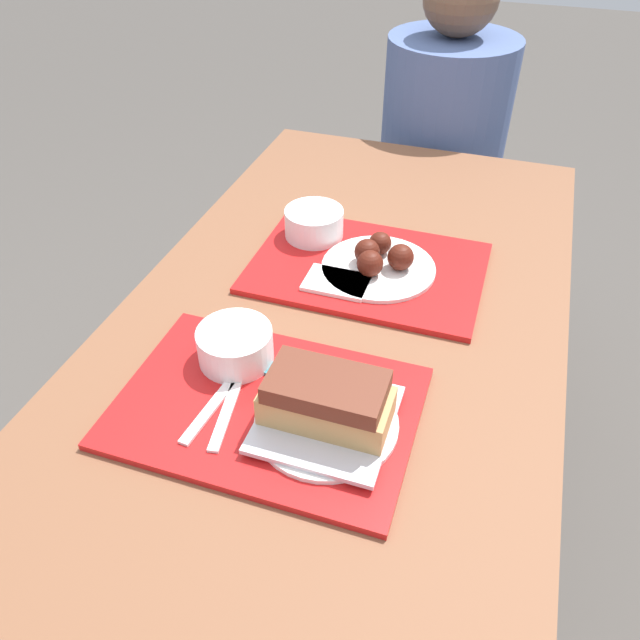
{
  "coord_description": "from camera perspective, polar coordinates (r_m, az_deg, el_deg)",
  "views": [
    {
      "loc": [
        0.24,
        -0.76,
        1.45
      ],
      "look_at": [
        -0.01,
        -0.01,
        0.8
      ],
      "focal_mm": 35.0,
      "sensor_mm": 36.0,
      "label": 1
    }
  ],
  "objects": [
    {
      "name": "ground_plane",
      "position": [
        1.65,
        0.55,
        -21.72
      ],
      "size": [
        12.0,
        12.0,
        0.0
      ],
      "primitive_type": "plane",
      "color": "#4C4742"
    },
    {
      "name": "picnic_table",
      "position": [
        1.12,
        0.76,
        -5.57
      ],
      "size": [
        0.77,
        1.6,
        0.76
      ],
      "color": "brown",
      "rests_on": "ground_plane"
    },
    {
      "name": "picnic_bench_far",
      "position": [
        2.08,
        9.43,
        8.53
      ],
      "size": [
        0.73,
        0.28,
        0.48
      ],
      "color": "brown",
      "rests_on": "ground_plane"
    },
    {
      "name": "tray_near",
      "position": [
        0.93,
        -4.87,
        -7.94
      ],
      "size": [
        0.44,
        0.31,
        0.01
      ],
      "color": "red",
      "rests_on": "picnic_table"
    },
    {
      "name": "tray_far",
      "position": [
        1.21,
        4.35,
        4.79
      ],
      "size": [
        0.44,
        0.31,
        0.01
      ],
      "color": "red",
      "rests_on": "picnic_table"
    },
    {
      "name": "bowl_coleslaw_near",
      "position": [
        0.98,
        -7.77,
        -2.18
      ],
      "size": [
        0.12,
        0.12,
        0.06
      ],
      "color": "white",
      "rests_on": "tray_near"
    },
    {
      "name": "brisket_sandwich_plate",
      "position": [
        0.87,
        0.59,
        -7.93
      ],
      "size": [
        0.21,
        0.21,
        0.09
      ],
      "color": "white",
      "rests_on": "tray_near"
    },
    {
      "name": "plastic_fork_near",
      "position": [
        0.94,
        -9.56,
        -7.44
      ],
      "size": [
        0.03,
        0.17,
        0.0
      ],
      "color": "white",
      "rests_on": "tray_near"
    },
    {
      "name": "plastic_knife_near",
      "position": [
        0.93,
        -8.34,
        -7.78
      ],
      "size": [
        0.04,
        0.17,
        0.0
      ],
      "color": "white",
      "rests_on": "tray_near"
    },
    {
      "name": "condiment_packet",
      "position": [
        0.97,
        -3.99,
        -4.6
      ],
      "size": [
        0.04,
        0.03,
        0.01
      ],
      "color": "teal",
      "rests_on": "tray_near"
    },
    {
      "name": "bowl_coleslaw_far",
      "position": [
        1.27,
        -0.55,
        8.98
      ],
      "size": [
        0.12,
        0.12,
        0.06
      ],
      "color": "white",
      "rests_on": "tray_far"
    },
    {
      "name": "wings_plate_far",
      "position": [
        1.18,
        5.42,
        5.43
      ],
      "size": [
        0.22,
        0.22,
        0.06
      ],
      "color": "white",
      "rests_on": "tray_far"
    },
    {
      "name": "napkin_far",
      "position": [
        1.15,
        1.54,
        3.47
      ],
      "size": [
        0.12,
        0.08,
        0.01
      ],
      "color": "white",
      "rests_on": "tray_far"
    },
    {
      "name": "person_seated_across",
      "position": [
        1.91,
        11.42,
        17.87
      ],
      "size": [
        0.36,
        0.36,
        0.69
      ],
      "color": "#4C6093",
      "rests_on": "picnic_bench_far"
    }
  ]
}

